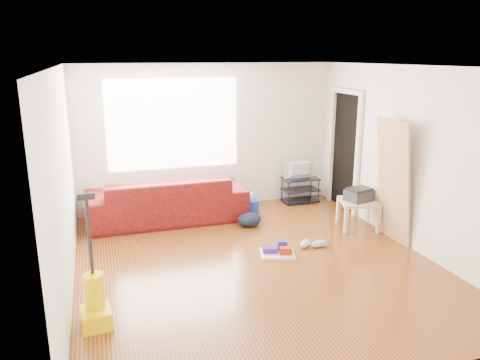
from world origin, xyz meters
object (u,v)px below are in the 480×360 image
object	(u,v)px
side_table	(358,205)
backpack	(249,226)
tv_stand	(300,190)
vacuum	(95,302)
cleaning_tray	(278,251)
sofa	(168,220)
bucket	(251,216)

from	to	relation	value
side_table	backpack	distance (m)	1.74
tv_stand	backpack	bearing A→B (deg)	-144.25
vacuum	backpack	bearing A→B (deg)	37.59
vacuum	cleaning_tray	bearing A→B (deg)	18.19
side_table	tv_stand	bearing A→B (deg)	101.28
sofa	vacuum	bearing A→B (deg)	67.94
bucket	vacuum	distance (m)	3.68
tv_stand	backpack	world-z (taller)	tv_stand
tv_stand	cleaning_tray	bearing A→B (deg)	-121.18
sofa	backpack	distance (m)	1.37
bucket	side_table	bearing A→B (deg)	-36.16
sofa	tv_stand	size ratio (longest dim) A/B	3.88
side_table	bucket	distance (m)	1.80
sofa	backpack	size ratio (longest dim) A/B	6.50
tv_stand	bucket	distance (m)	1.23
tv_stand	vacuum	distance (m)	4.81
sofa	cleaning_tray	size ratio (longest dim) A/B	4.78
sofa	side_table	distance (m)	3.08
sofa	vacuum	xyz separation A→B (m)	(-1.16, -2.86, 0.25)
vacuum	bucket	bearing A→B (deg)	40.94
tv_stand	side_table	world-z (taller)	tv_stand
sofa	backpack	bearing A→B (deg)	151.29
side_table	vacuum	xyz separation A→B (m)	(-3.95, -1.62, -0.12)
backpack	tv_stand	bearing A→B (deg)	19.42
sofa	tv_stand	world-z (taller)	tv_stand
sofa	vacuum	world-z (taller)	vacuum
sofa	side_table	size ratio (longest dim) A/B	3.78
side_table	vacuum	size ratio (longest dim) A/B	0.49
tv_stand	side_table	bearing A→B (deg)	-78.57
sofa	backpack	world-z (taller)	sofa
tv_stand	bucket	world-z (taller)	tv_stand
cleaning_tray	vacuum	distance (m)	2.61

